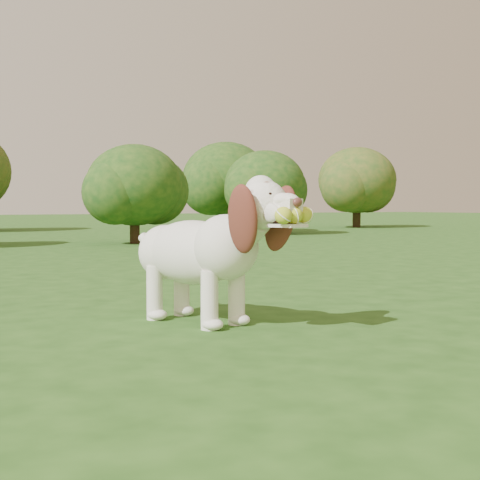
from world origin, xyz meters
TOP-DOWN VIEW (x-y plane):
  - ground at (0.00, 0.00)m, footprint 80.00×80.00m
  - dog at (0.14, 0.37)m, footprint 0.58×1.10m
  - shrub_h at (10.17, 11.05)m, footprint 2.03×2.03m
  - shrub_f at (5.65, 10.03)m, footprint 1.88×1.88m
  - shrub_c at (2.41, 7.11)m, footprint 1.47×1.47m
  - shrub_d at (5.82, 8.72)m, footprint 1.62×1.62m

SIDE VIEW (x-z plane):
  - ground at x=0.00m, z-range 0.00..0.00m
  - dog at x=0.14m, z-range 0.02..0.75m
  - shrub_c at x=2.41m, z-range 0.13..1.66m
  - shrub_d at x=5.82m, z-range 0.15..1.83m
  - shrub_f at x=5.65m, z-range 0.17..2.12m
  - shrub_h at x=10.17m, z-range 0.19..2.29m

